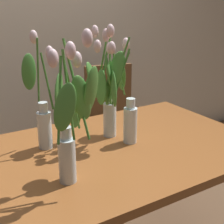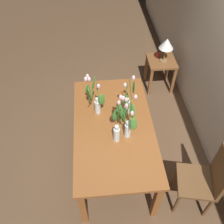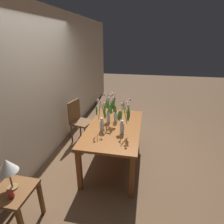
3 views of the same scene
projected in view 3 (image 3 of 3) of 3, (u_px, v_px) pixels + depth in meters
name	position (u px, v px, depth m)	size (l,w,h in m)	color
ground_plane	(114.00, 161.00, 3.39)	(18.00, 18.00, 0.00)	brown
room_wall_rear	(40.00, 88.00, 3.11)	(9.00, 0.10, 2.70)	beige
dining_table	(114.00, 131.00, 3.14)	(1.60, 0.90, 0.74)	brown
tulip_vase_0	(114.00, 112.00, 3.17)	(0.19, 0.17, 0.56)	silver
tulip_vase_1	(108.00, 111.00, 3.16)	(0.25, 0.20, 0.58)	silver
tulip_vase_2	(124.00, 120.00, 2.79)	(0.20, 0.23, 0.59)	silver
tulip_vase_3	(101.00, 121.00, 2.89)	(0.19, 0.17, 0.55)	silver
dining_chair	(79.00, 119.00, 3.92)	(0.48, 0.48, 0.93)	brown
side_table	(15.00, 198.00, 2.09)	(0.44, 0.44, 0.55)	brown
table_lamp	(7.00, 166.00, 1.96)	(0.22, 0.22, 0.40)	olive
pillar_candle	(11.00, 195.00, 1.93)	(0.06, 0.06, 0.07)	#B72D23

